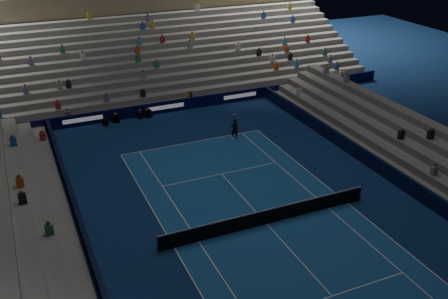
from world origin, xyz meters
name	(u,v)px	position (x,y,z in m)	size (l,w,h in m)	color
ground	(267,224)	(0.00, 0.00, 0.00)	(90.00, 90.00, 0.00)	#0D2551
court_surface	(267,224)	(0.00, 0.00, 0.01)	(10.97, 23.77, 0.01)	#1A508F
sponsor_barrier_far	(166,107)	(0.00, 18.50, 0.50)	(44.00, 0.25, 1.00)	black
sponsor_barrier_east	(404,182)	(9.70, 0.00, 0.50)	(0.25, 37.00, 1.00)	black
sponsor_barrier_west	(92,260)	(-9.70, 0.00, 0.50)	(0.25, 37.00, 1.00)	black
grandstand_main	(135,48)	(0.00, 27.90, 3.38)	(44.00, 15.20, 11.20)	slate
grandstand_east	(447,166)	(13.17, 0.00, 0.92)	(5.00, 37.00, 2.50)	slate
grandstand_west	(16,272)	(-13.17, 0.00, 0.92)	(5.00, 37.00, 2.50)	slate
tennis_net	(267,216)	(0.00, 0.00, 0.50)	(12.90, 0.10, 1.10)	#B2B2B7
tennis_player	(235,129)	(3.18, 11.24, 0.80)	(0.58, 0.38, 1.59)	black
broadcast_camera	(106,122)	(-5.30, 17.78, 0.30)	(0.59, 0.95, 0.57)	black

